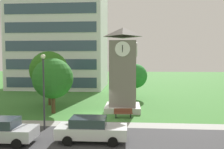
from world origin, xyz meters
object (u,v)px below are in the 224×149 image
Objects in this scene: tree_by_building at (49,70)px; street_lamp at (44,83)px; park_bench at (123,113)px; parked_car_silver at (4,131)px; tree_near_tower at (53,78)px; clock_tower at (123,74)px; parked_car_white at (91,129)px; tree_streetside at (135,76)px.

street_lamp is at bearing -72.46° from tree_by_building.
park_bench is 0.44× the size of parked_car_silver.
tree_near_tower is 1.38× the size of parked_car_silver.
clock_tower is 10.16m from parked_car_white.
park_bench is 11.23m from tree_by_building.
parked_car_white is (4.18, -2.29, -2.88)m from street_lamp.
parked_car_white is (5.82, 0.73, 0.00)m from parked_car_silver.
tree_near_tower is (-7.23, -1.83, -0.35)m from clock_tower.
tree_streetside is 20.50m from parked_car_silver.
street_lamp is (-6.13, -7.17, -0.28)m from clock_tower.
tree_by_building is 4.39m from tree_near_tower.
tree_by_building is 1.32× the size of tree_streetside.
tree_streetside reaches higher than parked_car_silver.
tree_streetside reaches higher than park_bench.
parked_car_silver is at bearing -117.40° from tree_streetside.
parked_car_silver is at bearing -127.34° from clock_tower.
clock_tower is at bearing 78.34° from parked_car_white.
tree_by_building is (-9.18, 5.19, 3.86)m from park_bench.
clock_tower is 1.89× the size of parked_car_white.
tree_near_tower is (1.83, -3.93, -0.65)m from tree_by_building.
tree_near_tower reaches higher than park_bench.
parked_car_white is at bearing 7.15° from parked_car_silver.
tree_near_tower is at bearing -65.01° from tree_by_building.
tree_by_building is 14.00m from parked_car_white.
tree_streetside is 0.87× the size of tree_near_tower.
tree_streetside is (1.60, 7.89, -0.79)m from clock_tower.
tree_by_building reaches higher than park_bench.
tree_near_tower reaches higher than parked_car_silver.
tree_near_tower is (-1.10, 5.34, -0.07)m from street_lamp.
tree_near_tower is 8.83m from parked_car_silver.
street_lamp is 1.26× the size of parked_car_white.
street_lamp is 5.57m from parked_car_white.
parked_car_silver is at bearing -118.51° from street_lamp.
street_lamp is 0.91× the size of tree_by_building.
tree_near_tower is 1.20× the size of parked_car_white.
clock_tower is 4.94× the size of park_bench.
tree_by_building is 12.83m from parked_car_silver.
tree_streetside is 1.04× the size of parked_car_white.
parked_car_white is at bearing -108.02° from park_bench.
park_bench is 0.30× the size of street_lamp.
park_bench is 0.32× the size of tree_near_tower.
tree_by_building is at bearing 107.54° from street_lamp.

